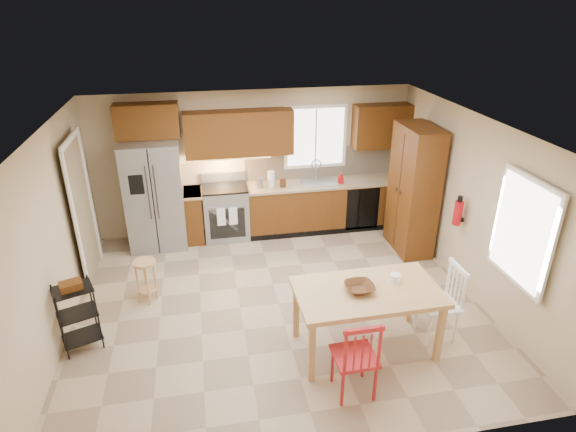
# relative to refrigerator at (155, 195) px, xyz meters

# --- Properties ---
(floor) EXTENTS (5.50, 5.50, 0.00)m
(floor) POSITION_rel_refrigerator_xyz_m (1.70, -2.12, -0.91)
(floor) COLOR tan
(floor) RESTS_ON ground
(ceiling) EXTENTS (5.50, 5.00, 0.02)m
(ceiling) POSITION_rel_refrigerator_xyz_m (1.70, -2.12, 1.59)
(ceiling) COLOR silver
(ceiling) RESTS_ON ground
(wall_back) EXTENTS (5.50, 0.02, 2.50)m
(wall_back) POSITION_rel_refrigerator_xyz_m (1.70, 0.38, 0.34)
(wall_back) COLOR #CCB793
(wall_back) RESTS_ON ground
(wall_front) EXTENTS (5.50, 0.02, 2.50)m
(wall_front) POSITION_rel_refrigerator_xyz_m (1.70, -4.62, 0.34)
(wall_front) COLOR #CCB793
(wall_front) RESTS_ON ground
(wall_left) EXTENTS (0.02, 5.00, 2.50)m
(wall_left) POSITION_rel_refrigerator_xyz_m (-1.05, -2.12, 0.34)
(wall_left) COLOR #CCB793
(wall_left) RESTS_ON ground
(wall_right) EXTENTS (0.02, 5.00, 2.50)m
(wall_right) POSITION_rel_refrigerator_xyz_m (4.45, -2.12, 0.34)
(wall_right) COLOR #CCB793
(wall_right) RESTS_ON ground
(refrigerator) EXTENTS (0.92, 0.75, 1.82)m
(refrigerator) POSITION_rel_refrigerator_xyz_m (0.00, 0.00, 0.00)
(refrigerator) COLOR gray
(refrigerator) RESTS_ON floor
(range_stove) EXTENTS (0.76, 0.63, 0.92)m
(range_stove) POSITION_rel_refrigerator_xyz_m (1.15, 0.06, -0.45)
(range_stove) COLOR gray
(range_stove) RESTS_ON floor
(base_cabinet_narrow) EXTENTS (0.30, 0.60, 0.90)m
(base_cabinet_narrow) POSITION_rel_refrigerator_xyz_m (0.60, 0.08, -0.46)
(base_cabinet_narrow) COLOR #5B2F10
(base_cabinet_narrow) RESTS_ON floor
(base_cabinet_run) EXTENTS (2.92, 0.60, 0.90)m
(base_cabinet_run) POSITION_rel_refrigerator_xyz_m (2.99, 0.08, -0.46)
(base_cabinet_run) COLOR #5B2F10
(base_cabinet_run) RESTS_ON floor
(dishwasher) EXTENTS (0.60, 0.02, 0.78)m
(dishwasher) POSITION_rel_refrigerator_xyz_m (3.55, -0.22, -0.46)
(dishwasher) COLOR black
(dishwasher) RESTS_ON floor
(backsplash) EXTENTS (2.92, 0.03, 0.55)m
(backsplash) POSITION_rel_refrigerator_xyz_m (2.99, 0.36, 0.27)
(backsplash) COLOR beige
(backsplash) RESTS_ON wall_back
(upper_over_fridge) EXTENTS (1.00, 0.35, 0.55)m
(upper_over_fridge) POSITION_rel_refrigerator_xyz_m (0.00, 0.20, 1.19)
(upper_over_fridge) COLOR #552F0E
(upper_over_fridge) RESTS_ON wall_back
(upper_left_block) EXTENTS (1.80, 0.35, 0.75)m
(upper_left_block) POSITION_rel_refrigerator_xyz_m (1.45, 0.20, 0.92)
(upper_left_block) COLOR #552F0E
(upper_left_block) RESTS_ON wall_back
(upper_right_block) EXTENTS (1.00, 0.35, 0.75)m
(upper_right_block) POSITION_rel_refrigerator_xyz_m (3.95, 0.20, 0.92)
(upper_right_block) COLOR #552F0E
(upper_right_block) RESTS_ON wall_back
(window_back) EXTENTS (1.12, 0.04, 1.12)m
(window_back) POSITION_rel_refrigerator_xyz_m (2.80, 0.35, 0.74)
(window_back) COLOR white
(window_back) RESTS_ON wall_back
(sink) EXTENTS (0.62, 0.46, 0.16)m
(sink) POSITION_rel_refrigerator_xyz_m (2.80, 0.08, -0.05)
(sink) COLOR gray
(sink) RESTS_ON base_cabinet_run
(undercab_glow) EXTENTS (1.60, 0.30, 0.01)m
(undercab_glow) POSITION_rel_refrigerator_xyz_m (1.15, 0.17, 0.52)
(undercab_glow) COLOR #FFBF66
(undercab_glow) RESTS_ON wall_back
(soap_bottle) EXTENTS (0.09, 0.09, 0.19)m
(soap_bottle) POSITION_rel_refrigerator_xyz_m (3.18, -0.02, 0.09)
(soap_bottle) COLOR #AD0C13
(soap_bottle) RESTS_ON base_cabinet_run
(paper_towel) EXTENTS (0.12, 0.12, 0.28)m
(paper_towel) POSITION_rel_refrigerator_xyz_m (1.95, 0.03, 0.13)
(paper_towel) COLOR white
(paper_towel) RESTS_ON base_cabinet_run
(canister_steel) EXTENTS (0.11, 0.11, 0.18)m
(canister_steel) POSITION_rel_refrigerator_xyz_m (1.75, 0.03, 0.08)
(canister_steel) COLOR gray
(canister_steel) RESTS_ON base_cabinet_run
(canister_wood) EXTENTS (0.10, 0.10, 0.14)m
(canister_wood) POSITION_rel_refrigerator_xyz_m (2.15, -0.00, 0.06)
(canister_wood) COLOR #4C2914
(canister_wood) RESTS_ON base_cabinet_run
(pantry) EXTENTS (0.50, 0.95, 2.10)m
(pantry) POSITION_rel_refrigerator_xyz_m (4.13, -0.93, 0.14)
(pantry) COLOR #5B2F10
(pantry) RESTS_ON floor
(fire_extinguisher) EXTENTS (0.12, 0.12, 0.36)m
(fire_extinguisher) POSITION_rel_refrigerator_xyz_m (4.33, -1.98, 0.19)
(fire_extinguisher) COLOR #AD0C13
(fire_extinguisher) RESTS_ON wall_right
(window_right) EXTENTS (0.04, 1.02, 1.32)m
(window_right) POSITION_rel_refrigerator_xyz_m (4.38, -3.27, 0.54)
(window_right) COLOR white
(window_right) RESTS_ON wall_right
(doorway) EXTENTS (0.04, 0.95, 2.10)m
(doorway) POSITION_rel_refrigerator_xyz_m (-0.97, -0.82, 0.14)
(doorway) COLOR #8C7A59
(doorway) RESTS_ON wall_left
(dining_table) EXTENTS (1.70, 0.97, 0.82)m
(dining_table) POSITION_rel_refrigerator_xyz_m (2.57, -3.22, -0.50)
(dining_table) COLOR tan
(dining_table) RESTS_ON floor
(chair_red) EXTENTS (0.47, 0.47, 0.99)m
(chair_red) POSITION_rel_refrigerator_xyz_m (2.22, -3.87, -0.42)
(chair_red) COLOR #AF1B1F
(chair_red) RESTS_ON floor
(chair_white) EXTENTS (0.47, 0.47, 0.99)m
(chair_white) POSITION_rel_refrigerator_xyz_m (3.52, -3.17, -0.42)
(chair_white) COLOR white
(chair_white) RESTS_ON floor
(table_bowl) EXTENTS (0.35, 0.35, 0.08)m
(table_bowl) POSITION_rel_refrigerator_xyz_m (2.46, -3.22, -0.08)
(table_bowl) COLOR #4C2914
(table_bowl) RESTS_ON dining_table
(table_jar) EXTENTS (0.13, 0.13, 0.16)m
(table_jar) POSITION_rel_refrigerator_xyz_m (2.94, -3.11, -0.05)
(table_jar) COLOR white
(table_jar) RESTS_ON dining_table
(bar_stool) EXTENTS (0.33, 0.33, 0.63)m
(bar_stool) POSITION_rel_refrigerator_xyz_m (-0.09, -1.70, -0.59)
(bar_stool) COLOR tan
(bar_stool) RESTS_ON floor
(utility_cart) EXTENTS (0.53, 0.48, 0.88)m
(utility_cart) POSITION_rel_refrigerator_xyz_m (-0.80, -2.56, -0.47)
(utility_cart) COLOR black
(utility_cart) RESTS_ON floor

